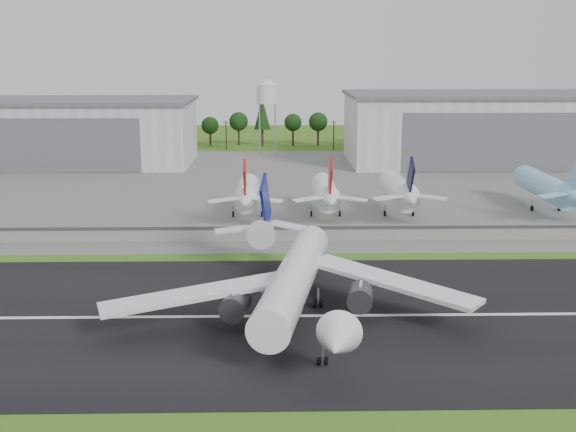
{
  "coord_description": "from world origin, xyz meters",
  "views": [
    {
      "loc": [
        -2.72,
        -94.72,
        40.09
      ],
      "look_at": [
        0.02,
        40.0,
        9.0
      ],
      "focal_mm": 45.0,
      "sensor_mm": 36.0,
      "label": 1
    }
  ],
  "objects_px": {
    "parked_jet_navy": "(401,192)",
    "parked_jet_skyblue": "(549,188)",
    "parked_jet_red_a": "(247,194)",
    "parked_jet_red_b": "(326,193)",
    "main_airliner": "(295,287)"
  },
  "relations": [
    {
      "from": "parked_jet_navy",
      "to": "parked_jet_skyblue",
      "type": "distance_m",
      "value": 38.66
    },
    {
      "from": "parked_jet_red_a",
      "to": "parked_jet_navy",
      "type": "bearing_deg",
      "value": 0.08
    },
    {
      "from": "parked_jet_red_b",
      "to": "main_airliner",
      "type": "bearing_deg",
      "value": -98.14
    },
    {
      "from": "parked_jet_red_a",
      "to": "parked_jet_skyblue",
      "type": "relative_size",
      "value": 0.84
    },
    {
      "from": "parked_jet_red_a",
      "to": "parked_jet_red_b",
      "type": "bearing_deg",
      "value": 0.06
    },
    {
      "from": "parked_jet_red_b",
      "to": "parked_jet_navy",
      "type": "xyz_separation_m",
      "value": [
        18.13,
        0.03,
        0.24
      ]
    },
    {
      "from": "main_airliner",
      "to": "parked_jet_skyblue",
      "type": "distance_m",
      "value": 97.74
    },
    {
      "from": "parked_jet_red_b",
      "to": "parked_jet_navy",
      "type": "relative_size",
      "value": 1.0
    },
    {
      "from": "main_airliner",
      "to": "parked_jet_skyblue",
      "type": "relative_size",
      "value": 1.58
    },
    {
      "from": "parked_jet_red_b",
      "to": "parked_jet_navy",
      "type": "height_order",
      "value": "parked_jet_navy"
    },
    {
      "from": "parked_jet_skyblue",
      "to": "parked_jet_red_a",
      "type": "bearing_deg",
      "value": -176.18
    },
    {
      "from": "parked_jet_red_a",
      "to": "parked_jet_navy",
      "type": "height_order",
      "value": "parked_jet_navy"
    },
    {
      "from": "parked_jet_red_a",
      "to": "parked_jet_navy",
      "type": "relative_size",
      "value": 1.0
    },
    {
      "from": "main_airliner",
      "to": "parked_jet_navy",
      "type": "bearing_deg",
      "value": -102.34
    },
    {
      "from": "parked_jet_red_b",
      "to": "parked_jet_red_a",
      "type": "bearing_deg",
      "value": -179.94
    }
  ]
}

